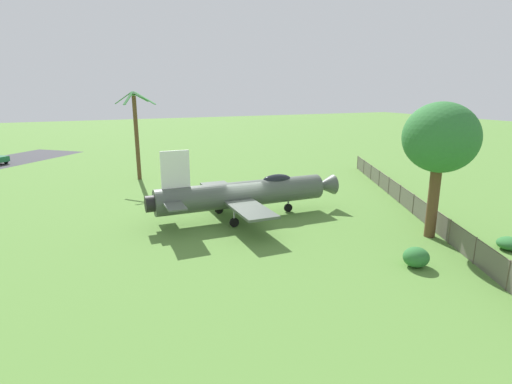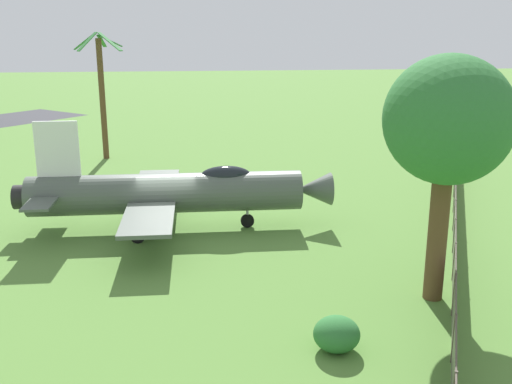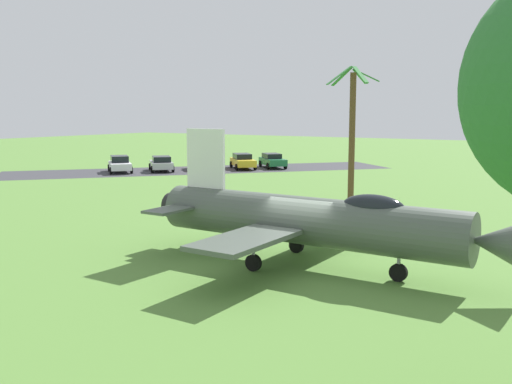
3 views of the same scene
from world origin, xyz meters
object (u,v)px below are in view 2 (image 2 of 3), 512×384
(display_jet, at_px, (175,192))
(info_plaque, at_px, (172,176))
(shrub_by_tree, at_px, (337,334))
(palm_tree, at_px, (102,94))
(shade_tree, at_px, (447,123))

(display_jet, xyz_separation_m, info_plaque, (6.38, 0.33, -0.86))
(shrub_by_tree, bearing_deg, display_jet, 22.91)
(display_jet, bearing_deg, info_plaque, 93.83)
(display_jet, relative_size, palm_tree, 1.64)
(shrub_by_tree, bearing_deg, shade_tree, -54.15)
(display_jet, bearing_deg, palm_tree, 108.77)
(palm_tree, height_order, shrub_by_tree, palm_tree)
(display_jet, relative_size, info_plaque, 12.02)
(shade_tree, xyz_separation_m, palm_tree, (23.38, 13.54, -1.44))
(display_jet, height_order, shrub_by_tree, display_jet)
(display_jet, distance_m, shade_tree, 12.35)
(display_jet, height_order, palm_tree, palm_tree)
(shade_tree, height_order, palm_tree, palm_tree)
(shade_tree, distance_m, shrub_by_tree, 7.26)
(shade_tree, distance_m, palm_tree, 27.05)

